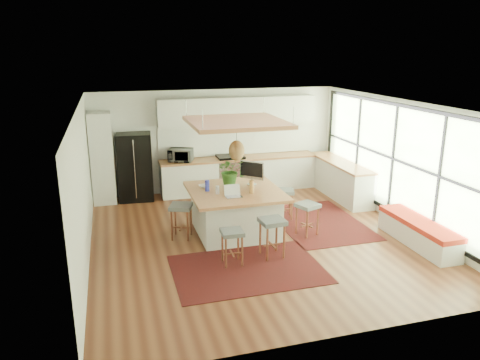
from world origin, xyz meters
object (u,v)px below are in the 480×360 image
object	(u,v)px
island	(235,212)
stool_right_front	(307,219)
stool_right_back	(284,203)
stool_near_left	(232,246)
island_plant	(230,173)
laptop	(234,191)
microwave	(181,154)
fridge	(135,164)
monitor	(252,173)
stool_left_side	(181,221)
stool_near_right	(272,238)

from	to	relation	value
island	stool_right_front	distance (m)	1.49
stool_right_back	island	bearing A→B (deg)	-158.00
stool_near_left	island_plant	bearing A→B (deg)	75.96
island	laptop	bearing A→B (deg)	-109.19
stool_right_front	microwave	distance (m)	3.99
fridge	monitor	bearing A→B (deg)	-43.26
stool_right_front	island_plant	size ratio (longest dim) A/B	1.12
stool_near_left	stool_left_side	distance (m)	1.58
island	microwave	distance (m)	2.96
stool_left_side	monitor	size ratio (longest dim) A/B	1.27
fridge	microwave	bearing A→B (deg)	4.28
stool_right_front	stool_left_side	bearing A→B (deg)	167.54
stool_near_left	stool_right_front	distance (m)	2.03
fridge	stool_left_side	distance (m)	2.93
stool_right_front	stool_near_right	bearing A→B (deg)	-143.60
island	stool_left_side	xyz separation A→B (m)	(-1.12, 0.04, -0.11)
stool_right_front	laptop	distance (m)	1.69
stool_right_front	stool_right_back	distance (m)	1.05
fridge	microwave	size ratio (longest dim) A/B	2.86
stool_near_right	monitor	distance (m)	1.78
stool_right_front	stool_left_side	world-z (taller)	stool_left_side
stool_left_side	laptop	world-z (taller)	laptop
microwave	island	bearing A→B (deg)	-54.82
fridge	stool_near_right	bearing A→B (deg)	-57.15
stool_near_left	microwave	bearing A→B (deg)	93.18
fridge	laptop	bearing A→B (deg)	-57.59
fridge	island	bearing A→B (deg)	-52.08
monitor	island	bearing A→B (deg)	-104.64
stool_near_right	stool_left_side	world-z (taller)	stool_near_right
island_plant	laptop	bearing A→B (deg)	-100.84
stool_near_left	microwave	size ratio (longest dim) A/B	1.09
stool_left_side	microwave	distance (m)	2.91
laptop	island_plant	world-z (taller)	island_plant
stool_right_front	stool_left_side	distance (m)	2.57
stool_right_back	island_plant	bearing A→B (deg)	-177.12
island	stool_right_front	size ratio (longest dim) A/B	2.72
stool_right_front	monitor	bearing A→B (deg)	139.95
stool_near_left	monitor	distance (m)	2.07
fridge	laptop	xyz separation A→B (m)	(1.69, -3.23, 0.12)
fridge	stool_left_side	world-z (taller)	fridge
fridge	stool_left_side	bearing A→B (deg)	-70.78
stool_near_right	laptop	bearing A→B (deg)	119.55
microwave	island_plant	bearing A→B (deg)	-51.78
fridge	monitor	size ratio (longest dim) A/B	3.05
stool_right_back	island_plant	size ratio (longest dim) A/B	1.11
monitor	island_plant	xyz separation A→B (m)	(-0.42, 0.18, -0.02)
stool_left_side	stool_near_left	bearing A→B (deg)	-64.61
island	microwave	bearing A→B (deg)	103.53
stool_near_right	stool_right_back	world-z (taller)	stool_near_right
stool_left_side	monitor	distance (m)	1.79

